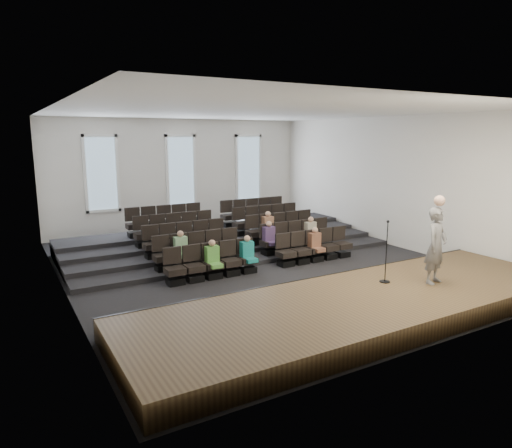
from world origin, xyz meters
The scene contains 14 objects.
ground centered at (0.00, 0.00, 0.00)m, with size 14.00×14.00×0.00m, color black.
ceiling centered at (0.00, 0.00, 5.01)m, with size 12.00×14.00×0.02m, color white.
wall_back centered at (0.00, 7.02, 2.50)m, with size 12.00×0.04×5.00m, color silver.
wall_front centered at (0.00, -7.02, 2.50)m, with size 12.00×0.04×5.00m, color silver.
wall_left centered at (-6.02, 0.00, 2.50)m, with size 0.04×14.00×5.00m, color silver.
wall_right centered at (6.02, 0.00, 2.50)m, with size 0.04×14.00×5.00m, color silver.
stage centered at (0.00, -5.10, 0.25)m, with size 11.80×3.60×0.50m, color #513D22.
stage_lip centered at (0.00, -3.33, 0.25)m, with size 11.80×0.06×0.52m, color black.
risers centered at (0.00, 3.17, 0.20)m, with size 11.80×4.80×0.60m.
seating_rows centered at (0.00, 1.54, 0.68)m, with size 6.80×4.70×1.67m.
windows centered at (0.00, 6.95, 2.70)m, with size 8.44×0.10×3.24m.
audience centered at (0.19, 0.15, 0.79)m, with size 5.45×2.64×1.10m.
speaker centered at (2.22, -5.24, 1.49)m, with size 0.72×0.47×1.97m, color slate.
mic_stand centered at (1.17, -4.57, 0.99)m, with size 0.27×0.27×1.64m.
Camera 1 is at (-7.42, -12.75, 4.23)m, focal length 32.00 mm.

